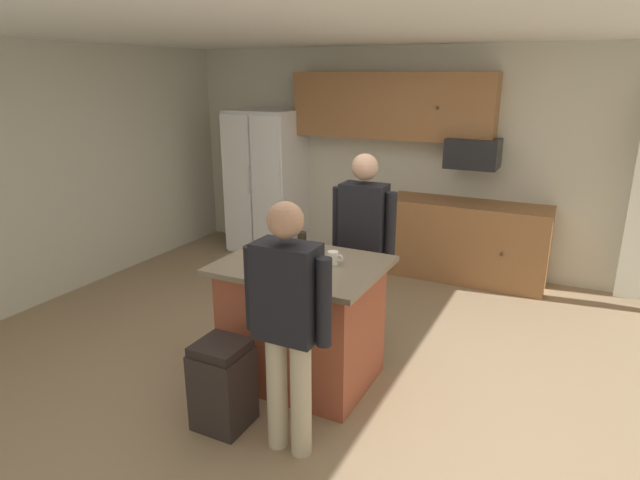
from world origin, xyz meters
The scene contains 15 objects.
floor centered at (0.00, 0.00, 0.00)m, with size 7.04×7.04×0.00m, color #937A5B.
ceiling centered at (0.00, 0.00, 2.60)m, with size 7.04×7.04×0.00m, color white.
back_wall centered at (0.00, 2.80, 1.30)m, with size 6.40×0.10×2.60m, color beige.
side_wall_left centered at (-3.20, 0.00, 1.30)m, with size 0.10×5.60×2.60m, color beige.
cabinet_run_upper centered at (-0.40, 2.60, 1.93)m, with size 2.40×0.38×0.75m.
cabinet_run_lower centered at (0.60, 2.48, 0.45)m, with size 1.80×0.63×0.90m.
refrigerator centered at (-2.00, 2.38, 0.92)m, with size 0.87×0.76×1.85m.
microwave_over_range centered at (0.60, 2.50, 1.45)m, with size 0.56×0.40×0.32m, color black.
kitchen_island centered at (-0.04, -0.26, 0.49)m, with size 1.18×0.94×0.96m.
person_guest_left centered at (0.11, 0.54, 0.96)m, with size 0.57×0.22×1.67m.
person_host_foreground centered at (0.27, -1.03, 0.93)m, with size 0.57×0.22×1.61m.
tumbler_amber centered at (-0.20, 0.04, 1.03)m, with size 0.07×0.07×0.14m.
mug_ceramic_white centered at (0.17, -0.18, 1.01)m, with size 0.12×0.08×0.09m.
glass_stout_tall centered at (-0.35, -0.01, 1.03)m, with size 0.08×0.08×0.15m.
trash_bin centered at (-0.25, -1.01, 0.30)m, with size 0.34×0.34×0.61m.
Camera 1 is at (1.73, -3.52, 2.29)m, focal length 30.15 mm.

